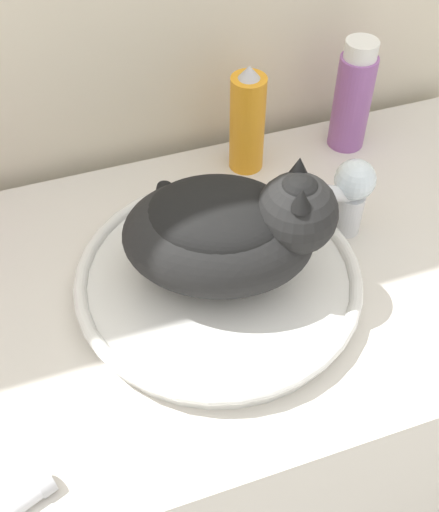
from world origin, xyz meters
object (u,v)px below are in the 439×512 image
Objects in this scene: cat at (227,229)px; faucet at (348,192)px; spray_bottle_trigger at (247,122)px; mouthwash_bottle at (353,97)px.

cat is 0.23m from faucet.
cat is 0.30m from spray_bottle_trigger.
faucet is (0.22, 0.06, -0.04)m from cat.
spray_bottle_trigger is at bearing 180.00° from mouthwash_bottle.
cat reaches higher than spray_bottle_trigger.
spray_bottle_trigger is (-0.09, 0.21, 0.01)m from faucet.
spray_bottle_trigger reaches higher than faucet.
spray_bottle_trigger is at bearing 84.55° from cat.
mouthwash_bottle is at bearing -130.94° from faucet.
faucet is 0.24m from mouthwash_bottle.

